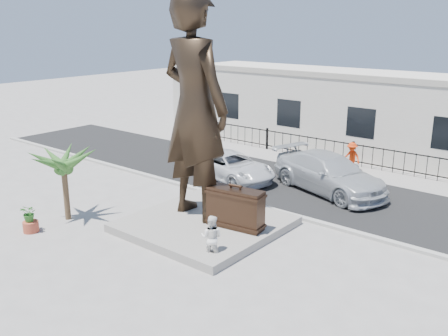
% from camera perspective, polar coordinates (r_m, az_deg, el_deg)
% --- Properties ---
extents(ground, '(100.00, 100.00, 0.00)m').
position_cam_1_polar(ground, '(17.34, -4.23, -8.77)').
color(ground, '#9E9991').
rests_on(ground, ground).
extents(street, '(40.00, 7.00, 0.01)m').
position_cam_1_polar(street, '(23.36, 9.36, -2.20)').
color(street, black).
rests_on(street, ground).
extents(curb, '(40.00, 0.25, 0.12)m').
position_cam_1_polar(curb, '(20.54, 4.43, -4.48)').
color(curb, '#A5A399').
rests_on(curb, ground).
extents(far_sidewalk, '(40.00, 2.50, 0.02)m').
position_cam_1_polar(far_sidewalk, '(26.76, 13.67, -0.04)').
color(far_sidewalk, '#9E9991').
rests_on(far_sidewalk, ground).
extents(plinth, '(5.20, 5.20, 0.30)m').
position_cam_1_polar(plinth, '(18.60, -2.18, -6.43)').
color(plinth, gray).
rests_on(plinth, ground).
extents(fence, '(22.00, 0.10, 1.20)m').
position_cam_1_polar(fence, '(27.31, 14.49, 1.51)').
color(fence, black).
rests_on(fence, ground).
extents(building, '(28.00, 7.00, 4.40)m').
position_cam_1_polar(building, '(30.78, 18.06, 5.91)').
color(building, silver).
rests_on(building, ground).
extents(statue, '(3.16, 2.24, 8.19)m').
position_cam_1_polar(statue, '(18.03, -3.35, 6.90)').
color(statue, '#2D2116').
rests_on(statue, plinth).
extents(suitcase, '(2.12, 0.93, 1.44)m').
position_cam_1_polar(suitcase, '(17.69, 1.31, -4.60)').
color(suitcase, '#301F14').
rests_on(suitcase, plinth).
extents(tourist, '(0.89, 0.80, 1.49)m').
position_cam_1_polar(tourist, '(16.05, -1.43, -7.95)').
color(tourist, white).
rests_on(tourist, ground).
extents(car_white, '(5.11, 3.06, 1.33)m').
position_cam_1_polar(car_white, '(24.04, 0.81, 0.23)').
color(car_white, silver).
rests_on(car_white, street).
extents(car_silver, '(6.25, 4.04, 1.68)m').
position_cam_1_polar(car_silver, '(22.75, 11.92, -0.60)').
color(car_silver, '#B5B8BA').
rests_on(car_silver, street).
extents(worker, '(1.05, 0.72, 1.50)m').
position_cam_1_polar(worker, '(26.13, 14.38, 1.24)').
color(worker, red).
rests_on(worker, far_sidewalk).
extents(palm_tree, '(1.80, 1.80, 3.20)m').
position_cam_1_polar(palm_tree, '(20.38, -17.35, -5.56)').
color(palm_tree, '#2D5B21').
rests_on(palm_tree, ground).
extents(planter, '(0.56, 0.56, 0.40)m').
position_cam_1_polar(planter, '(19.55, -21.20, -6.26)').
color(planter, '#AD452D').
rests_on(planter, ground).
extents(shrub, '(0.70, 0.65, 0.65)m').
position_cam_1_polar(shrub, '(19.36, -21.36, -4.83)').
color(shrub, '#2B6B22').
rests_on(shrub, planter).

